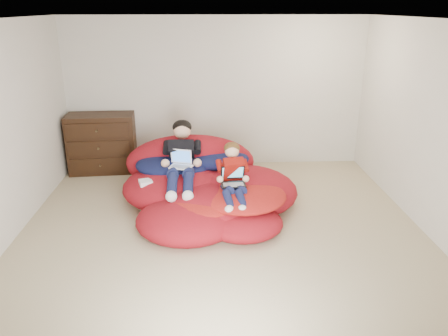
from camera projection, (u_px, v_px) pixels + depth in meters
room_shell at (222, 215)px, 5.36m from camera, size 5.10×5.10×2.77m
dresser at (102, 143)px, 7.26m from camera, size 1.12×0.64×0.97m
beanbag_pile at (205, 188)px, 6.05m from camera, size 2.48×2.40×0.91m
cream_pillow at (173, 146)px, 6.67m from camera, size 0.43×0.27×0.27m
older_boy at (182, 155)px, 6.05m from camera, size 0.37×1.36×0.76m
younger_boy at (233, 174)px, 5.59m from camera, size 0.33×0.93×0.65m
laptop_white at (181, 162)px, 5.92m from camera, size 0.34×0.32×0.22m
laptop_black at (233, 179)px, 5.57m from camera, size 0.32×0.32×0.22m
power_adapter at (146, 182)px, 5.81m from camera, size 0.21×0.21×0.06m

